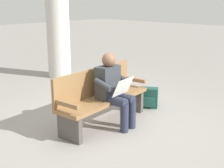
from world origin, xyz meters
name	(u,v)px	position (x,y,z in m)	size (l,w,h in m)	color
ground_plane	(105,123)	(0.00, 0.00, 0.00)	(40.00, 40.00, 0.00)	gray
bench_near	(101,96)	(0.01, -0.07, 0.46)	(1.84, 0.65, 0.90)	olive
person_seated	(113,88)	(-0.04, 0.16, 0.63)	(0.60, 0.60, 1.18)	#33383D
backpack	(148,98)	(-1.13, 0.05, 0.18)	(0.34, 0.39, 0.38)	#1E4C42
support_pillar	(57,4)	(-1.51, -3.14, 1.87)	(0.59, 0.59, 3.74)	beige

